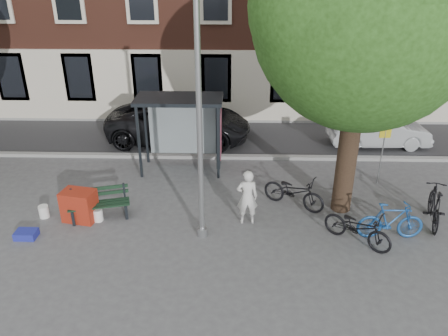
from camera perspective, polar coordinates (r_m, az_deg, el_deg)
ground at (r=11.87m, az=-2.85°, el=-8.76°), size 90.00×90.00×0.00m
road at (r=18.06m, az=-1.24°, el=3.96°), size 40.00×4.00×0.01m
curb_near at (r=16.20m, az=-1.57°, el=1.50°), size 40.00×0.25×0.12m
curb_far at (r=19.91m, az=-0.97°, el=6.25°), size 40.00×0.25×0.12m
lamppost at (r=10.54m, az=-3.18°, el=3.79°), size 0.28×0.35×6.11m
tree_right at (r=11.62m, az=18.40°, el=19.10°), size 5.76×5.60×8.20m
bus_shelter at (r=14.73m, az=-4.22°, el=6.69°), size 2.85×1.45×2.62m
painter at (r=11.99m, az=3.04°, el=-3.83°), size 0.61×0.43×1.61m
bench at (r=12.91m, az=-15.96°, el=-4.67°), size 1.76×0.96×0.86m
bike_a at (r=11.81m, az=17.06°, el=-7.40°), size 1.84×1.67×0.97m
bike_b at (r=12.28m, az=20.93°, el=-6.48°), size 1.75×0.53×1.05m
bike_c at (r=13.05m, az=9.11°, el=-3.04°), size 1.99×1.57×1.01m
bike_d at (r=13.40m, az=25.81°, el=-4.44°), size 1.01×1.93×1.12m
car_dark at (r=17.66m, az=-5.86°, el=6.03°), size 5.74×2.74×1.58m
car_silver at (r=18.12m, az=19.55°, el=4.64°), size 3.91×1.52×1.27m
red_stand at (r=12.94m, az=-18.36°, el=-4.68°), size 1.00×0.77×0.90m
blue_crate at (r=12.84m, az=-24.42°, el=-7.89°), size 0.55×0.41×0.20m
bucket_a at (r=13.55m, az=-22.47°, el=-5.28°), size 0.29×0.29×0.36m
bucket_b at (r=12.88m, az=-16.15°, el=-5.90°), size 0.35×0.35×0.36m
notice_sign at (r=14.68m, az=20.20°, el=3.48°), size 0.36×0.05×2.08m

